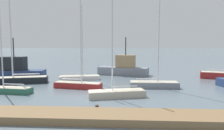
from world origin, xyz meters
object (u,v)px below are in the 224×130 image
at_px(sailboat_1, 80,76).
at_px(sailboat_3, 78,84).
at_px(sailboat_6, 7,88).
at_px(sailboat_7, 154,83).
at_px(fishing_boat_2, 16,70).
at_px(sailboat_0, 117,92).
at_px(fishing_boat_1, 124,68).
at_px(sailboat_5, 18,79).

xyz_separation_m(sailboat_1, sailboat_3, (1.00, -5.33, 0.03)).
relative_size(sailboat_6, sailboat_7, 0.94).
xyz_separation_m(sailboat_7, fishing_boat_2, (-18.34, 5.53, 0.62)).
bearing_deg(sailboat_0, sailboat_3, -53.54).
height_order(sailboat_0, fishing_boat_1, sailboat_0).
bearing_deg(sailboat_5, sailboat_0, 139.63).
distance_m(sailboat_1, sailboat_7, 10.21).
height_order(sailboat_0, sailboat_1, sailboat_1).
bearing_deg(sailboat_3, sailboat_1, 111.26).
xyz_separation_m(sailboat_1, fishing_boat_1, (5.86, 4.73, 0.63)).
height_order(sailboat_3, sailboat_6, sailboat_3).
bearing_deg(sailboat_6, sailboat_7, -160.89).
distance_m(sailboat_6, fishing_boat_1, 16.87).
relative_size(sailboat_5, sailboat_6, 1.10).
relative_size(sailboat_3, sailboat_6, 1.07).
bearing_deg(sailboat_1, sailboat_0, -72.22).
height_order(sailboat_6, fishing_boat_1, sailboat_6).
xyz_separation_m(sailboat_0, sailboat_6, (-10.56, 0.92, 0.01)).
height_order(fishing_boat_1, fishing_boat_2, fishing_boat_1).
distance_m(fishing_boat_1, fishing_boat_2, 15.53).
height_order(sailboat_1, sailboat_6, sailboat_1).
bearing_deg(fishing_boat_1, sailboat_3, -100.34).
xyz_separation_m(sailboat_5, fishing_boat_1, (12.66, 7.85, 0.53)).
distance_m(sailboat_1, sailboat_3, 5.42).
relative_size(sailboat_3, fishing_boat_1, 1.18).
height_order(sailboat_7, fishing_boat_2, sailboat_7).
height_order(sailboat_0, sailboat_3, sailboat_3).
bearing_deg(sailboat_5, sailboat_1, -170.47).
xyz_separation_m(sailboat_1, sailboat_7, (9.13, -4.57, 0.02)).
relative_size(sailboat_5, fishing_boat_1, 1.21).
bearing_deg(fishing_boat_2, sailboat_5, 114.56).
bearing_deg(sailboat_7, fishing_boat_1, 109.50).
bearing_deg(sailboat_6, sailboat_1, -117.79).
xyz_separation_m(sailboat_3, sailboat_5, (-7.81, 2.21, 0.07)).
distance_m(sailboat_0, fishing_boat_1, 13.58).
relative_size(sailboat_1, fishing_boat_1, 1.23).
bearing_deg(fishing_boat_1, sailboat_7, -55.19).
distance_m(sailboat_0, sailboat_5, 13.34).
distance_m(sailboat_1, fishing_boat_2, 9.28).
xyz_separation_m(sailboat_1, sailboat_5, (-6.81, -3.12, 0.10)).
distance_m(sailboat_5, fishing_boat_2, 4.77).
bearing_deg(fishing_boat_2, sailboat_3, 142.47).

